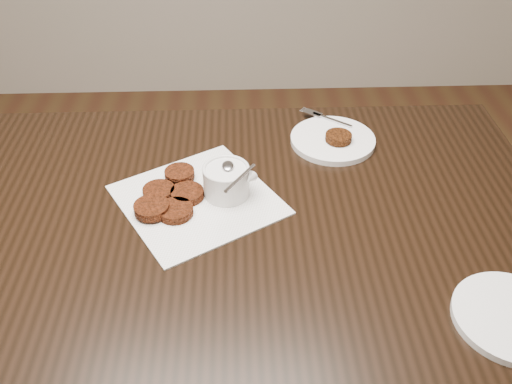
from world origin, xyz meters
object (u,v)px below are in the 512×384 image
sauce_ramekin (226,167)px  plate_with_patty (333,137)px  plate_empty (512,318)px  napkin (198,200)px  table (208,354)px

sauce_ramekin → plate_with_patty: sauce_ramekin is taller
plate_empty → napkin: bearing=147.8°
napkin → sauce_ramekin: size_ratio=2.18×
napkin → plate_empty: size_ratio=1.51×
table → plate_with_patty: size_ratio=7.31×
table → plate_empty: size_ratio=7.61×
sauce_ramekin → plate_empty: (0.44, -0.33, -0.06)m
napkin → plate_with_patty: size_ratio=1.45×
table → plate_empty: (0.50, -0.22, 0.38)m
napkin → plate_empty: 0.59m
plate_with_patty → napkin: bearing=-146.3°
table → napkin: napkin is taller
plate_with_patty → plate_empty: size_ratio=1.04×
sauce_ramekin → napkin: bearing=-164.6°
plate_with_patty → plate_empty: (0.20, -0.51, -0.01)m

